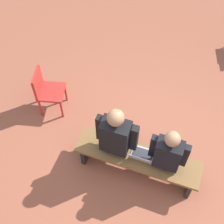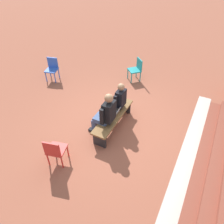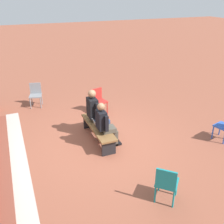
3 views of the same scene
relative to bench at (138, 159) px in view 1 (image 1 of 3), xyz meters
name	(u,v)px [view 1 (image 1 of 3)]	position (x,y,z in m)	size (l,w,h in m)	color
ground_plane	(147,171)	(-0.16, -0.04, -0.35)	(60.00, 60.00, 0.00)	brown
bench	(138,159)	(0.00, 0.00, 0.00)	(1.80, 0.44, 0.45)	brown
person_student	(169,152)	(-0.38, -0.06, 0.34)	(0.51, 0.65, 1.29)	#4C473D
person_adult	(118,134)	(0.34, -0.07, 0.39)	(0.58, 0.73, 1.40)	#384C75
laptop	(142,156)	(-0.05, 0.01, 0.15)	(0.32, 0.29, 0.21)	#9EA0A5
plastic_chair_near_bench_right	(46,89)	(1.77, -0.65, 0.13)	(0.51, 0.51, 0.84)	red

